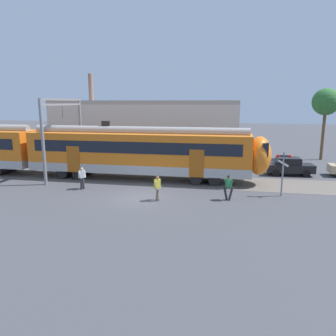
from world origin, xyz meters
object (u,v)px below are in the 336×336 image
Objects in this scene: commuter_train at (43,149)px; pedestrian_white at (82,176)px; pedestrian_yellow at (157,186)px; crossing_signal at (283,167)px; pedestrian_green at (228,186)px; parked_car_black at (289,166)px.

commuter_train is 6.75m from pedestrian_white.
pedestrian_yellow is 0.56× the size of crossing_signal.
pedestrian_white is 1.00× the size of pedestrian_yellow.
pedestrian_white is 14.08m from crossing_signal.
pedestrian_yellow is (6.01, -1.75, -0.03)m from pedestrian_white.
pedestrian_green is at bearing -4.18° from pedestrian_white.
commuter_train reaches higher than parked_car_black.
crossing_signal is (8.00, 2.62, 1.05)m from pedestrian_yellow.
commuter_train is 22.83× the size of pedestrian_yellow.
commuter_train is 22.83× the size of pedestrian_green.
parked_car_black is at bearing 26.50° from pedestrian_white.
pedestrian_green is 0.56× the size of crossing_signal.
commuter_train is 22.83× the size of pedestrian_white.
parked_car_black is at bearing 44.84° from pedestrian_yellow.
commuter_train reaches higher than pedestrian_white.
pedestrian_white is 6.26m from pedestrian_yellow.
pedestrian_yellow and pedestrian_green have the same top height.
parked_car_black is (15.58, 7.77, -0.21)m from pedestrian_white.
pedestrian_white is at bearing -35.72° from commuter_train.
crossing_signal is (3.53, 1.63, 1.05)m from pedestrian_green.
crossing_signal reaches higher than parked_car_black.
pedestrian_yellow is (11.40, -5.62, -1.29)m from commuter_train.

